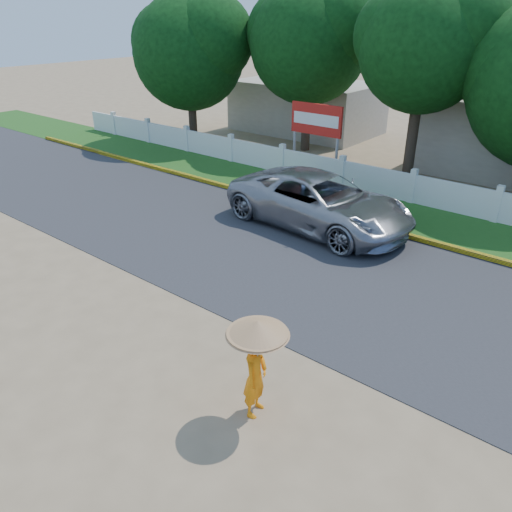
{
  "coord_description": "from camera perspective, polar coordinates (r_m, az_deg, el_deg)",
  "views": [
    {
      "loc": [
        6.66,
        -6.19,
        6.53
      ],
      "look_at": [
        0.0,
        2.0,
        1.3
      ],
      "focal_mm": 35.0,
      "sensor_mm": 36.0,
      "label": 1
    }
  ],
  "objects": [
    {
      "name": "ground",
      "position": [
        11.2,
        -6.56,
        -9.53
      ],
      "size": [
        120.0,
        120.0,
        0.0
      ],
      "primitive_type": "plane",
      "color": "#9E8460",
      "rests_on": "ground"
    },
    {
      "name": "road",
      "position": [
        14.18,
        6.39,
        -1.19
      ],
      "size": [
        60.0,
        7.0,
        0.02
      ],
      "primitive_type": "cube",
      "color": "#38383A",
      "rests_on": "ground"
    },
    {
      "name": "grass_verge",
      "position": [
        18.46,
        15.42,
        4.72
      ],
      "size": [
        60.0,
        3.5,
        0.03
      ],
      "primitive_type": "cube",
      "color": "#2D601E",
      "rests_on": "ground"
    },
    {
      "name": "curb",
      "position": [
        16.99,
        13.01,
        3.35
      ],
      "size": [
        40.0,
        0.18,
        0.16
      ],
      "primitive_type": "cube",
      "color": "yellow",
      "rests_on": "ground"
    },
    {
      "name": "fence",
      "position": [
        19.56,
        17.42,
        7.34
      ],
      "size": [
        40.0,
        0.1,
        1.1
      ],
      "primitive_type": "cube",
      "color": "silver",
      "rests_on": "ground"
    },
    {
      "name": "building_far",
      "position": [
        30.63,
        5.81,
        16.6
      ],
      "size": [
        8.0,
        5.0,
        2.8
      ],
      "primitive_type": "cube",
      "color": "#B7AD99",
      "rests_on": "ground"
    },
    {
      "name": "vehicle",
      "position": [
        16.56,
        7.26,
        6.2
      ],
      "size": [
        6.53,
        3.39,
        1.76
      ],
      "primitive_type": "imported",
      "rotation": [
        0.0,
        0.0,
        1.49
      ],
      "color": "#96979D",
      "rests_on": "ground"
    },
    {
      "name": "monk_with_parasol",
      "position": [
        8.61,
        0.04,
        -11.18
      ],
      "size": [
        1.08,
        1.08,
        1.97
      ],
      "color": "orange",
      "rests_on": "ground"
    },
    {
      "name": "billboard",
      "position": [
        22.31,
        6.89,
        14.84
      ],
      "size": [
        2.5,
        0.13,
        2.95
      ],
      "color": "gray",
      "rests_on": "ground"
    }
  ]
}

